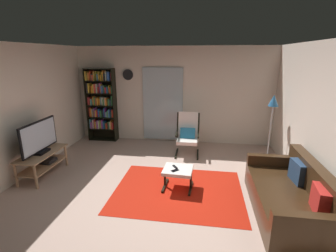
{
  "coord_description": "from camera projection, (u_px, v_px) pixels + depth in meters",
  "views": [
    {
      "loc": [
        0.86,
        -3.76,
        2.37
      ],
      "look_at": [
        0.16,
        0.92,
        1.0
      ],
      "focal_mm": 26.4,
      "sensor_mm": 36.0,
      "label": 1
    }
  ],
  "objects": [
    {
      "name": "ground_plane",
      "position": [
        152.0,
        194.0,
        4.36
      ],
      "size": [
        7.02,
        7.02,
        0.0
      ],
      "primitive_type": "plane",
      "color": "#C1A191"
    },
    {
      "name": "wall_back",
      "position": [
        173.0,
        95.0,
        6.75
      ],
      "size": [
        5.6,
        0.06,
        2.6
      ],
      "primitive_type": "cube",
      "color": "silver",
      "rests_on": "ground"
    },
    {
      "name": "wall_left",
      "position": [
        1.0,
        117.0,
        4.38
      ],
      "size": [
        0.06,
        6.0,
        2.6
      ],
      "primitive_type": "cube",
      "color": "silver",
      "rests_on": "ground"
    },
    {
      "name": "wall_right",
      "position": [
        330.0,
        131.0,
        3.61
      ],
      "size": [
        0.06,
        6.0,
        2.6
      ],
      "primitive_type": "cube",
      "color": "silver",
      "rests_on": "ground"
    },
    {
      "name": "glass_door_panel",
      "position": [
        163.0,
        105.0,
        6.8
      ],
      "size": [
        1.1,
        0.01,
        2.0
      ],
      "primitive_type": "cube",
      "color": "silver"
    },
    {
      "name": "area_rug",
      "position": [
        178.0,
        191.0,
        4.47
      ],
      "size": [
        2.29,
        1.79,
        0.01
      ],
      "primitive_type": "cube",
      "color": "red",
      "rests_on": "ground"
    },
    {
      "name": "tv_stand",
      "position": [
        43.0,
        160.0,
        4.98
      ],
      "size": [
        0.49,
        1.12,
        0.49
      ],
      "color": "tan",
      "rests_on": "ground"
    },
    {
      "name": "television",
      "position": [
        39.0,
        138.0,
        4.83
      ],
      "size": [
        0.2,
        1.04,
        0.65
      ],
      "color": "black",
      "rests_on": "tv_stand"
    },
    {
      "name": "bookshelf_near_tv",
      "position": [
        101.0,
        102.0,
        6.9
      ],
      "size": [
        0.8,
        0.3,
        2.03
      ],
      "color": "black",
      "rests_on": "ground"
    },
    {
      "name": "leather_sofa",
      "position": [
        291.0,
        197.0,
        3.74
      ],
      "size": [
        0.91,
        1.9,
        0.82
      ],
      "color": "#372312",
      "rests_on": "ground"
    },
    {
      "name": "lounge_armchair",
      "position": [
        188.0,
        133.0,
        6.04
      ],
      "size": [
        0.57,
        0.66,
        1.02
      ],
      "color": "black",
      "rests_on": "ground"
    },
    {
      "name": "ottoman",
      "position": [
        178.0,
        172.0,
        4.48
      ],
      "size": [
        0.54,
        0.51,
        0.39
      ],
      "color": "white",
      "rests_on": "ground"
    },
    {
      "name": "tv_remote",
      "position": [
        175.0,
        167.0,
        4.51
      ],
      "size": [
        0.11,
        0.14,
        0.02
      ],
      "primitive_type": "cube",
      "rotation": [
        0.0,
        0.0,
        0.59
      ],
      "color": "black",
      "rests_on": "ottoman"
    },
    {
      "name": "cell_phone",
      "position": [
        175.0,
        170.0,
        4.38
      ],
      "size": [
        0.15,
        0.15,
        0.01
      ],
      "primitive_type": "cube",
      "rotation": [
        0.0,
        0.0,
        -0.79
      ],
      "color": "black",
      "rests_on": "ottoman"
    },
    {
      "name": "floor_lamp_by_shelf",
      "position": [
        273.0,
        107.0,
        5.41
      ],
      "size": [
        0.22,
        0.22,
        1.53
      ],
      "color": "#A5A5AD",
      "rests_on": "ground"
    },
    {
      "name": "wall_clock",
      "position": [
        128.0,
        75.0,
        6.7
      ],
      "size": [
        0.29,
        0.03,
        0.29
      ],
      "color": "silver"
    }
  ]
}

